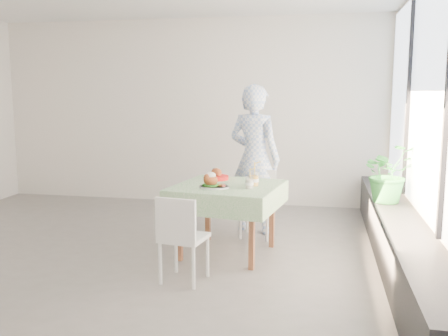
% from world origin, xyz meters
% --- Properties ---
extents(floor, '(6.00, 6.00, 0.00)m').
position_xyz_m(floor, '(0.00, 0.00, 0.00)').
color(floor, '#5F5D5A').
rests_on(floor, ground).
extents(wall_back, '(6.00, 0.02, 2.80)m').
position_xyz_m(wall_back, '(0.00, 2.50, 1.40)').
color(wall_back, silver).
rests_on(wall_back, ground).
extents(wall_right, '(0.02, 5.00, 2.80)m').
position_xyz_m(wall_right, '(3.00, 0.00, 1.40)').
color(wall_right, silver).
rests_on(wall_right, ground).
extents(window_pane, '(0.01, 4.80, 2.18)m').
position_xyz_m(window_pane, '(2.97, 0.00, 1.65)').
color(window_pane, '#D1E0F9').
rests_on(window_pane, ground).
extents(window_ledge, '(0.40, 4.80, 0.50)m').
position_xyz_m(window_ledge, '(2.80, 0.00, 0.25)').
color(window_ledge, black).
rests_on(window_ledge, ground).
extents(cafe_table, '(1.19, 1.19, 0.74)m').
position_xyz_m(cafe_table, '(1.08, 0.07, 0.46)').
color(cafe_table, brown).
rests_on(cafe_table, ground).
extents(chair_far, '(0.41, 0.41, 0.78)m').
position_xyz_m(chair_far, '(1.30, 0.76, 0.24)').
color(chair_far, white).
rests_on(chair_far, ground).
extents(chair_near, '(0.43, 0.43, 0.80)m').
position_xyz_m(chair_near, '(0.84, -0.78, 0.25)').
color(chair_near, white).
rests_on(chair_near, ground).
extents(diner, '(0.76, 0.62, 1.79)m').
position_xyz_m(diner, '(1.23, 1.00, 0.90)').
color(diner, '#88A6DA').
rests_on(diner, ground).
extents(main_dish, '(0.31, 0.31, 0.16)m').
position_xyz_m(main_dish, '(0.95, -0.11, 0.79)').
color(main_dish, white).
rests_on(main_dish, cafe_table).
extents(juice_cup_orange, '(0.10, 0.10, 0.29)m').
position_xyz_m(juice_cup_orange, '(1.35, 0.06, 0.81)').
color(juice_cup_orange, white).
rests_on(juice_cup_orange, cafe_table).
extents(juice_cup_lemonade, '(0.09, 0.09, 0.24)m').
position_xyz_m(juice_cup_lemonade, '(1.33, -0.08, 0.80)').
color(juice_cup_lemonade, white).
rests_on(juice_cup_lemonade, cafe_table).
extents(second_dish, '(0.27, 0.27, 0.13)m').
position_xyz_m(second_dish, '(0.89, 0.36, 0.78)').
color(second_dish, red).
rests_on(second_dish, cafe_table).
extents(potted_plant, '(0.73, 0.68, 0.65)m').
position_xyz_m(potted_plant, '(2.76, 0.67, 0.83)').
color(potted_plant, '#287930').
rests_on(potted_plant, window_ledge).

